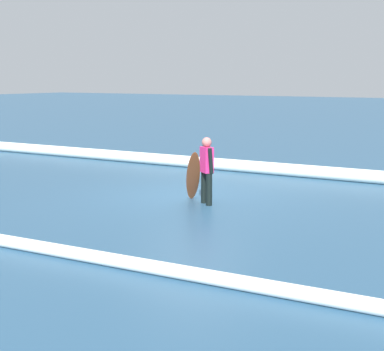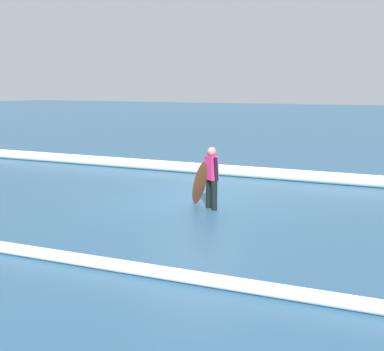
# 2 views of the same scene
# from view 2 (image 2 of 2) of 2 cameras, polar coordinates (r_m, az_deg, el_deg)

# --- Properties ---
(ground_plane) EXTENTS (145.71, 145.71, 0.00)m
(ground_plane) POSITION_cam_2_polar(r_m,az_deg,el_deg) (13.17, 0.18, -2.89)
(ground_plane) COLOR #2A5070
(surfer) EXTENTS (0.43, 0.46, 1.52)m
(surfer) POSITION_cam_2_polar(r_m,az_deg,el_deg) (12.16, 2.24, 0.11)
(surfer) COLOR black
(surfer) RESTS_ON ground_plane
(surfboard) EXTENTS (1.06, 1.40, 1.33)m
(surfboard) POSITION_cam_2_polar(r_m,az_deg,el_deg) (12.04, 0.86, -0.96)
(surfboard) COLOR #E55926
(surfboard) RESTS_ON ground_plane
(wave_crest_foreground) EXTENTS (25.30, 0.90, 0.37)m
(wave_crest_foreground) POSITION_cam_2_polar(r_m,az_deg,el_deg) (16.16, 12.07, -0.02)
(wave_crest_foreground) COLOR white
(wave_crest_foreground) RESTS_ON ground_plane
(wave_crest_midground) EXTENTS (18.55, 1.18, 0.21)m
(wave_crest_midground) POSITION_cam_2_polar(r_m,az_deg,el_deg) (9.76, -20.86, -7.60)
(wave_crest_midground) COLOR white
(wave_crest_midground) RESTS_ON ground_plane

